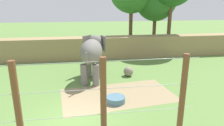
% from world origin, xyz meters
% --- Properties ---
extents(ground_plane, '(120.00, 120.00, 0.00)m').
position_xyz_m(ground_plane, '(0.00, 0.00, 0.00)').
color(ground_plane, '#5B7F3D').
extents(dirt_patch, '(7.34, 4.57, 0.01)m').
position_xyz_m(dirt_patch, '(2.73, 2.54, 0.00)').
color(dirt_patch, '#937F5B').
rests_on(dirt_patch, ground).
extents(embankment_wall, '(36.00, 1.80, 2.23)m').
position_xyz_m(embankment_wall, '(0.00, 12.01, 1.12)').
color(embankment_wall, '#997F56').
rests_on(embankment_wall, ground).
extents(elephant, '(2.28, 4.21, 3.19)m').
position_xyz_m(elephant, '(1.37, 5.55, 2.11)').
color(elephant, slate).
rests_on(elephant, ground).
extents(enrichment_ball, '(0.76, 0.76, 0.76)m').
position_xyz_m(enrichment_ball, '(4.19, 5.91, 0.38)').
color(enrichment_ball, gray).
rests_on(enrichment_ball, ground).
extents(cable_fence, '(9.48, 0.23, 3.80)m').
position_xyz_m(cable_fence, '(-0.10, -2.48, 1.91)').
color(cable_fence, brown).
rests_on(cable_fence, ground).
extents(water_tub, '(1.10, 1.10, 0.35)m').
position_xyz_m(water_tub, '(2.41, 1.60, 0.18)').
color(water_tub, slate).
rests_on(water_tub, ground).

